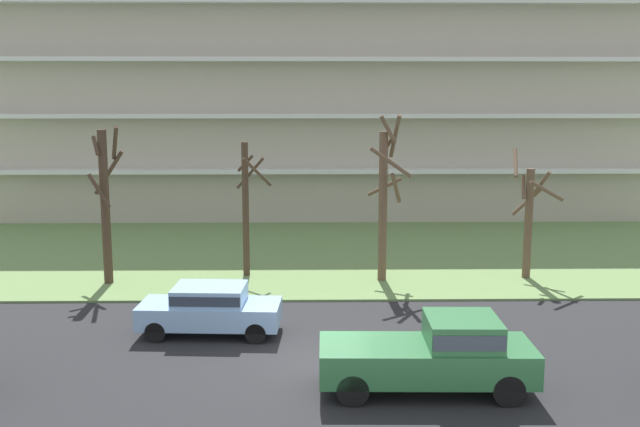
{
  "coord_description": "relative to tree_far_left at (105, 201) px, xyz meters",
  "views": [
    {
      "loc": [
        -0.36,
        -19.18,
        7.47
      ],
      "look_at": [
        0.05,
        6.0,
        3.28
      ],
      "focal_mm": 40.03,
      "sensor_mm": 36.0,
      "label": 1
    }
  ],
  "objects": [
    {
      "name": "ground",
      "position": [
        8.32,
        -8.56,
        -3.35
      ],
      "size": [
        160.0,
        160.0,
        0.0
      ],
      "primitive_type": "plane",
      "color": "#232326"
    },
    {
      "name": "grass_lawn_strip",
      "position": [
        8.32,
        5.44,
        -3.31
      ],
      "size": [
        80.0,
        16.0,
        0.08
      ],
      "primitive_type": "cube",
      "color": "#66844C",
      "rests_on": "ground"
    },
    {
      "name": "apartment_building",
      "position": [
        8.32,
        20.18,
        4.52
      ],
      "size": [
        41.89,
        14.43,
        15.75
      ],
      "color": "#B2A899",
      "rests_on": "ground"
    },
    {
      "name": "tree_far_left",
      "position": [
        0.0,
        0.0,
        0.0
      ],
      "size": [
        1.34,
        1.3,
        6.32
      ],
      "color": "#423023",
      "rests_on": "ground"
    },
    {
      "name": "tree_left",
      "position": [
        5.42,
        1.12,
        -0.33
      ],
      "size": [
        1.54,
        1.89,
        5.6
      ],
      "color": "#423023",
      "rests_on": "ground"
    },
    {
      "name": "tree_center",
      "position": [
        10.99,
        0.23,
        0.13
      ],
      "size": [
        1.73,
        1.95,
        6.74
      ],
      "color": "brown",
      "rests_on": "ground"
    },
    {
      "name": "tree_right",
      "position": [
        16.9,
        0.55,
        -0.67
      ],
      "size": [
        2.06,
        2.06,
        5.34
      ],
      "color": "brown",
      "rests_on": "ground"
    },
    {
      "name": "pickup_green_center_left",
      "position": [
        11.17,
        -10.57,
        -2.34
      ],
      "size": [
        5.44,
        2.12,
        1.95
      ],
      "rotation": [
        0.0,
        0.0,
        -0.02
      ],
      "color": "#2D6B3D",
      "rests_on": "ground"
    },
    {
      "name": "sedan_blue_center_right",
      "position": [
        4.85,
        -6.06,
        -2.48
      ],
      "size": [
        4.5,
        2.05,
        1.57
      ],
      "rotation": [
        0.0,
        0.0,
        3.08
      ],
      "color": "#8CB2E0",
      "rests_on": "ground"
    }
  ]
}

